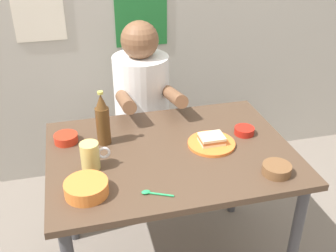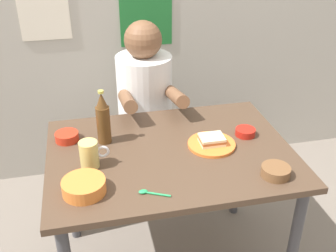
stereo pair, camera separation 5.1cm
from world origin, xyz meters
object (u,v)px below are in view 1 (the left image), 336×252
object	(u,v)px
stool	(144,150)
sandwich	(211,139)
beer_bottle	(103,120)
beer_mug	(91,156)
plate_orange	(211,143)
dining_table	(171,167)
person_seated	(142,91)
soup_bowl_orange	(86,188)

from	to	relation	value
stool	sandwich	world-z (taller)	sandwich
beer_bottle	beer_mug	bearing A→B (deg)	-111.62
stool	plate_orange	bearing A→B (deg)	-71.73
beer_mug	plate_orange	bearing A→B (deg)	5.23
beer_bottle	plate_orange	bearing A→B (deg)	-16.22
beer_mug	beer_bottle	size ratio (longest dim) A/B	0.48
plate_orange	beer_mug	distance (m)	0.56
stool	beer_bottle	bearing A→B (deg)	-118.98
dining_table	person_seated	distance (m)	0.63
person_seated	sandwich	distance (m)	0.65
sandwich	beer_mug	world-z (taller)	beer_mug
dining_table	beer_bottle	world-z (taller)	beer_bottle
plate_orange	sandwich	distance (m)	0.02
dining_table	beer_mug	distance (m)	0.39
sandwich	beer_mug	bearing A→B (deg)	-174.77
plate_orange	beer_bottle	xyz separation A→B (m)	(-0.48, 0.14, 0.11)
person_seated	soup_bowl_orange	size ratio (longest dim) A/B	4.23
person_seated	sandwich	size ratio (longest dim) A/B	6.54
person_seated	beer_bottle	world-z (taller)	person_seated
beer_bottle	soup_bowl_orange	size ratio (longest dim) A/B	1.54
soup_bowl_orange	person_seated	bearing A→B (deg)	65.67
person_seated	plate_orange	size ratio (longest dim) A/B	3.27
person_seated	beer_bottle	bearing A→B (deg)	-119.54
dining_table	beer_bottle	xyz separation A→B (m)	(-0.28, 0.14, 0.21)
plate_orange	soup_bowl_orange	size ratio (longest dim) A/B	1.29
beer_mug	soup_bowl_orange	distance (m)	0.18
beer_mug	beer_bottle	distance (m)	0.21
beer_bottle	soup_bowl_orange	bearing A→B (deg)	-106.73
stool	person_seated	bearing A→B (deg)	-90.00
stool	soup_bowl_orange	size ratio (longest dim) A/B	2.65
sandwich	beer_bottle	bearing A→B (deg)	163.78
stool	beer_mug	world-z (taller)	beer_mug
plate_orange	beer_bottle	distance (m)	0.51
beer_mug	soup_bowl_orange	xyz separation A→B (m)	(-0.03, -0.17, -0.03)
person_seated	beer_mug	distance (m)	0.75
person_seated	sandwich	bearing A→B (deg)	-71.42
plate_orange	sandwich	bearing A→B (deg)	180.00
stool	plate_orange	xyz separation A→B (m)	(0.21, -0.63, 0.40)
person_seated	beer_mug	world-z (taller)	person_seated
dining_table	beer_bottle	bearing A→B (deg)	153.38
beer_mug	beer_bottle	world-z (taller)	beer_bottle
person_seated	sandwich	xyz separation A→B (m)	(0.21, -0.62, 0.01)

